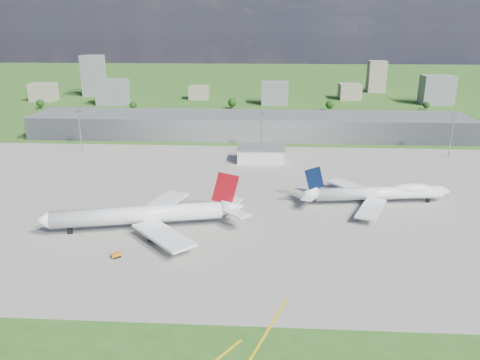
# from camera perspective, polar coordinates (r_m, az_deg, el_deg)

# --- Properties ---
(ground) EXTENTS (1400.00, 1400.00, 0.00)m
(ground) POSITION_cam_1_polar(r_m,az_deg,el_deg) (315.85, 0.89, 4.77)
(ground) COLOR #2E5A1C
(ground) RESTS_ON ground
(apron) EXTENTS (360.00, 190.00, 0.08)m
(apron) POSITION_cam_1_polar(r_m,az_deg,el_deg) (210.11, 2.28, -2.19)
(apron) COLOR gray
(apron) RESTS_ON ground
(terminal) EXTENTS (300.00, 42.00, 15.00)m
(terminal) POSITION_cam_1_polar(r_m,az_deg,el_deg) (328.88, 1.02, 6.65)
(terminal) COLOR slate
(terminal) RESTS_ON ground
(ops_building) EXTENTS (26.00, 16.00, 8.00)m
(ops_building) POSITION_cam_1_polar(r_m,az_deg,el_deg) (266.13, 2.57, 3.09)
(ops_building) COLOR silver
(ops_building) RESTS_ON ground
(mast_west) EXTENTS (3.50, 2.00, 25.90)m
(mast_west) POSITION_cam_1_polar(r_m,az_deg,el_deg) (299.84, -19.00, 6.53)
(mast_west) COLOR gray
(mast_west) RESTS_ON ground
(mast_center) EXTENTS (3.50, 2.00, 25.90)m
(mast_center) POSITION_cam_1_polar(r_m,az_deg,el_deg) (277.60, 2.66, 6.63)
(mast_center) COLOR gray
(mast_center) RESTS_ON ground
(mast_east) EXTENTS (3.50, 2.00, 25.90)m
(mast_east) POSITION_cam_1_polar(r_m,az_deg,el_deg) (297.34, 24.48, 5.79)
(mast_east) COLOR gray
(mast_east) RESTS_ON ground
(airliner_red_twin) EXTENTS (76.77, 58.92, 21.25)m
(airliner_red_twin) POSITION_cam_1_polar(r_m,az_deg,el_deg) (179.85, -11.38, -4.22)
(airliner_red_twin) COLOR white
(airliner_red_twin) RESTS_ON ground
(airliner_blue_quad) EXTENTS (66.39, 51.71, 17.35)m
(airliner_blue_quad) POSITION_cam_1_polar(r_m,az_deg,el_deg) (210.40, 16.61, -1.55)
(airliner_blue_quad) COLOR white
(airliner_blue_quad) RESTS_ON ground
(tug_yellow) EXTENTS (3.61, 3.41, 1.62)m
(tug_yellow) POSITION_cam_1_polar(r_m,az_deg,el_deg) (162.47, -14.85, -8.87)
(tug_yellow) COLOR orange
(tug_yellow) RESTS_ON ground
(van_white_near) EXTENTS (3.25, 4.94, 2.35)m
(van_white_near) POSITION_cam_1_polar(r_m,az_deg,el_deg) (215.79, 16.08, -2.04)
(van_white_near) COLOR silver
(van_white_near) RESTS_ON ground
(bldg_far_w) EXTENTS (24.00, 20.00, 18.00)m
(bldg_far_w) POSITION_cam_1_polar(r_m,az_deg,el_deg) (534.89, -22.85, 9.87)
(bldg_far_w) COLOR gray
(bldg_far_w) RESTS_ON ground
(bldg_w) EXTENTS (28.00, 22.00, 24.00)m
(bldg_w) POSITION_cam_1_polar(r_m,az_deg,el_deg) (485.91, -15.27, 10.30)
(bldg_w) COLOR slate
(bldg_w) RESTS_ON ground
(bldg_cw) EXTENTS (20.00, 18.00, 14.00)m
(bldg_cw) POSITION_cam_1_polar(r_m,az_deg,el_deg) (506.72, -5.03, 10.58)
(bldg_cw) COLOR gray
(bldg_cw) RESTS_ON ground
(bldg_c) EXTENTS (26.00, 20.00, 22.00)m
(bldg_c) POSITION_cam_1_polar(r_m,az_deg,el_deg) (471.16, 4.26, 10.52)
(bldg_c) COLOR slate
(bldg_c) RESTS_ON ground
(bldg_ce) EXTENTS (22.00, 24.00, 16.00)m
(bldg_ce) POSITION_cam_1_polar(r_m,az_deg,el_deg) (518.45, 13.22, 10.46)
(bldg_ce) COLOR gray
(bldg_ce) RESTS_ON ground
(bldg_e) EXTENTS (30.00, 22.00, 28.00)m
(bldg_e) POSITION_cam_1_polar(r_m,az_deg,el_deg) (508.71, 22.87, 10.08)
(bldg_e) COLOR slate
(bldg_e) RESTS_ON ground
(bldg_tall_w) EXTENTS (22.00, 20.00, 44.00)m
(bldg_tall_w) POSITION_cam_1_polar(r_m,az_deg,el_deg) (554.35, -17.42, 12.05)
(bldg_tall_w) COLOR slate
(bldg_tall_w) RESTS_ON ground
(bldg_tall_e) EXTENTS (20.00, 18.00, 36.00)m
(bldg_tall_e) POSITION_cam_1_polar(r_m,az_deg,el_deg) (583.58, 16.29, 12.02)
(bldg_tall_e) COLOR gray
(bldg_tall_e) RESTS_ON ground
(tree_far_w) EXTENTS (7.20, 7.20, 8.80)m
(tree_far_w) POSITION_cam_1_polar(r_m,az_deg,el_deg) (482.16, -23.17, 8.61)
(tree_far_w) COLOR #382314
(tree_far_w) RESTS_ON ground
(tree_w) EXTENTS (6.75, 6.75, 8.25)m
(tree_w) POSITION_cam_1_polar(r_m,az_deg,el_deg) (444.93, -12.89, 8.87)
(tree_w) COLOR #382314
(tree_w) RESTS_ON ground
(tree_c) EXTENTS (8.10, 8.10, 9.90)m
(tree_c) POSITION_cam_1_polar(r_m,az_deg,el_deg) (443.41, -0.96, 9.42)
(tree_c) COLOR #382314
(tree_c) RESTS_ON ground
(tree_e) EXTENTS (7.65, 7.65, 9.35)m
(tree_e) POSITION_cam_1_polar(r_m,az_deg,el_deg) (440.90, 10.88, 9.01)
(tree_e) COLOR #382314
(tree_e) RESTS_ON ground
(tree_far_e) EXTENTS (6.30, 6.30, 7.70)m
(tree_far_e) POSITION_cam_1_polar(r_m,az_deg,el_deg) (470.70, 21.77, 8.50)
(tree_far_e) COLOR #382314
(tree_far_e) RESTS_ON ground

